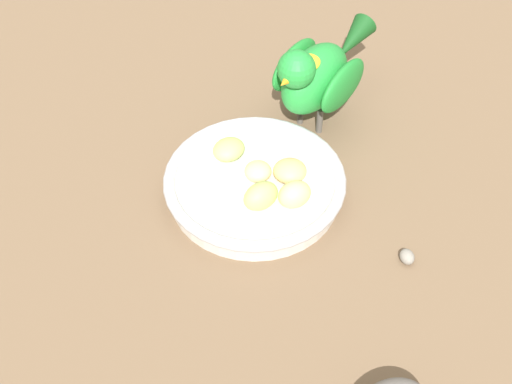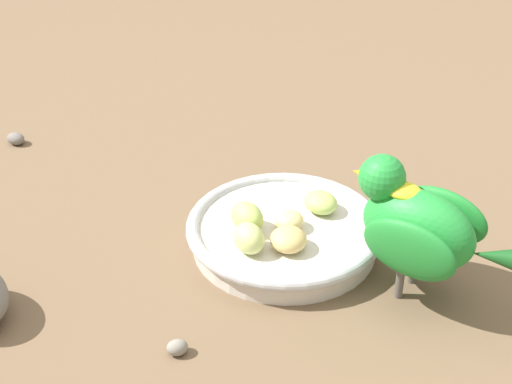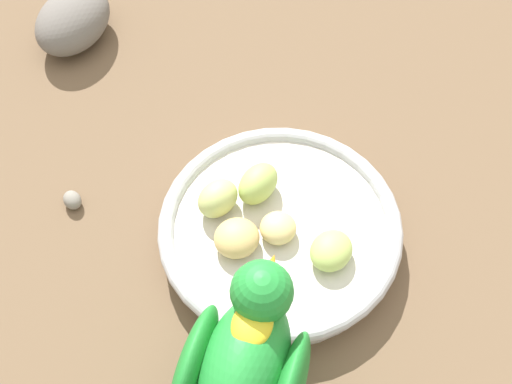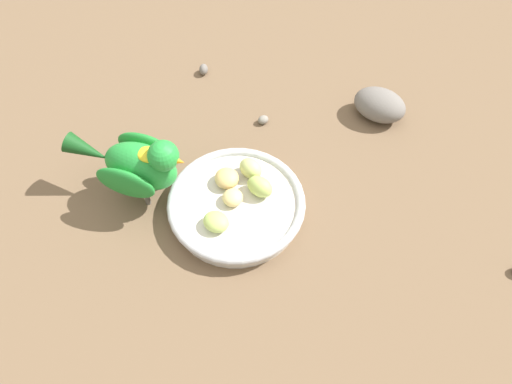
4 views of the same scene
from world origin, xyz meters
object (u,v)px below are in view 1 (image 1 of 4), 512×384
Objects in this scene: apple_piece_2 at (226,151)px; pebble_2 at (407,257)px; apple_piece_1 at (290,171)px; apple_piece_4 at (261,196)px; apple_piece_0 at (255,174)px; apple_piece_3 at (292,196)px; feeding_bowl at (255,185)px; parrot at (317,74)px.

apple_piece_2 is 2.03× the size of pebble_2.
apple_piece_1 is 0.05m from apple_piece_4.
apple_piece_3 is (-0.00, 0.05, 0.00)m from apple_piece_0.
feeding_bowl is at bearing -124.83° from apple_piece_4.
apple_piece_3 is at bearing 91.39° from feeding_bowl.
pebble_2 is (-0.02, 0.14, -0.03)m from apple_piece_1.
apple_piece_0 is at bearing -75.10° from pebble_2.
apple_piece_3 is at bearing 46.84° from apple_piece_1.
apple_piece_2 is 0.13m from parrot.
apple_piece_4 is (0.02, 0.03, 0.01)m from apple_piece_0.
feeding_bowl is 5.45× the size of apple_piece_1.
apple_piece_2 is at bearing -90.30° from apple_piece_3.
apple_piece_3 reaches higher than apple_piece_2.
apple_piece_3 is 0.19× the size of parrot.
parrot reaches higher than apple_piece_3.
feeding_bowl is 0.02m from apple_piece_0.
apple_piece_0 is 1.61× the size of pebble_2.
apple_piece_1 is 1.01× the size of apple_piece_3.
pebble_2 is (-0.04, 0.17, -0.01)m from feeding_bowl.
parrot reaches higher than apple_piece_4.
apple_piece_4 reaches higher than apple_piece_0.
apple_piece_2 is 0.94× the size of apple_piece_4.
feeding_bowl is 0.17m from pebble_2.
apple_piece_2 reaches higher than feeding_bowl.
feeding_bowl is 0.04m from apple_piece_1.
feeding_bowl is 10.86× the size of pebble_2.
parrot is 0.23m from pebble_2.
apple_piece_1 is at bearing 139.33° from apple_piece_0.
parrot is 10.22× the size of pebble_2.
apple_piece_4 is (0.05, 0.01, 0.00)m from apple_piece_1.
apple_piece_3 is 0.13m from pebble_2.
feeding_bowl is 0.06m from apple_piece_3.
apple_piece_1 is 0.12m from parrot.
pebble_2 is at bearing 104.98° from feeding_bowl.
apple_piece_1 is 0.07m from apple_piece_2.
apple_piece_3 reaches higher than pebble_2.
feeding_bowl is 0.05m from apple_piece_2.
apple_piece_0 is at bearing 5.02° from parrot.
parrot reaches higher than apple_piece_1.
apple_piece_2 is at bearing -92.05° from apple_piece_0.
pebble_2 is at bearing 110.63° from apple_piece_3.
apple_piece_2 reaches higher than apple_piece_0.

